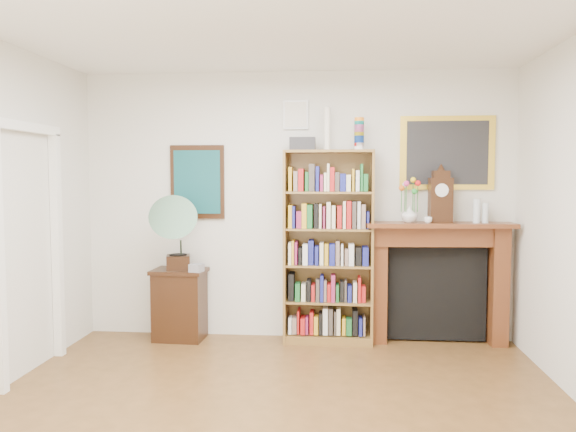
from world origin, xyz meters
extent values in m
cube|color=silver|center=(0.00, 2.50, 1.40)|extent=(4.50, 0.01, 2.80)
cube|color=silver|center=(0.00, -2.50, 1.40)|extent=(4.50, 0.01, 2.80)
cube|color=white|center=(-2.21, 1.67, 1.05)|extent=(0.08, 0.08, 2.10)
cube|color=white|center=(-2.21, 1.20, 2.13)|extent=(0.08, 1.02, 0.08)
cube|color=black|center=(-1.05, 2.48, 1.65)|extent=(0.58, 0.03, 0.78)
cube|color=#114E54|center=(-1.05, 2.46, 1.65)|extent=(0.50, 0.01, 0.67)
cube|color=white|center=(0.00, 2.48, 2.35)|extent=(0.26, 0.03, 0.30)
cube|color=silver|center=(0.00, 2.46, 2.35)|extent=(0.22, 0.01, 0.26)
cube|color=yellow|center=(1.55, 2.48, 1.95)|extent=(0.95, 0.03, 0.75)
cube|color=#262628|center=(1.55, 2.46, 1.95)|extent=(0.82, 0.01, 0.65)
cube|color=brown|center=(-0.09, 2.32, 0.99)|extent=(0.03, 0.32, 1.97)
cube|color=brown|center=(0.79, 2.32, 0.99)|extent=(0.03, 0.32, 1.97)
cube|color=brown|center=(0.35, 2.32, 1.96)|extent=(0.91, 0.34, 0.03)
cube|color=brown|center=(0.35, 2.32, 0.04)|extent=(0.91, 0.34, 0.09)
cube|color=brown|center=(0.35, 2.47, 0.99)|extent=(0.91, 0.04, 1.97)
cube|color=brown|center=(0.35, 2.32, 0.43)|extent=(0.86, 0.32, 0.02)
cube|color=brown|center=(0.35, 2.32, 0.80)|extent=(0.86, 0.32, 0.02)
cube|color=brown|center=(0.35, 2.32, 1.17)|extent=(0.86, 0.32, 0.02)
cube|color=brown|center=(0.35, 2.32, 1.55)|extent=(0.86, 0.32, 0.02)
cube|color=black|center=(-1.20, 2.28, 0.37)|extent=(0.56, 0.42, 0.74)
cube|color=#4A2511|center=(0.86, 2.37, 0.60)|extent=(0.18, 0.23, 1.20)
cube|color=#4A2511|center=(2.06, 2.37, 0.60)|extent=(0.18, 0.23, 1.20)
cube|color=#4A2511|center=(1.46, 2.37, 1.10)|extent=(1.38, 0.29, 0.20)
cube|color=#4A2511|center=(1.46, 2.33, 1.23)|extent=(1.49, 0.43, 0.04)
cube|color=black|center=(1.46, 2.44, 0.50)|extent=(1.00, 0.09, 0.96)
cube|color=black|center=(-1.22, 2.29, 0.82)|extent=(0.29, 0.29, 0.15)
cylinder|color=black|center=(-1.22, 2.29, 0.89)|extent=(0.22, 0.22, 0.01)
cone|color=#2D4230|center=(-1.22, 2.15, 1.22)|extent=(0.61, 0.70, 0.61)
cube|color=#A6A6B2|center=(-0.98, 2.14, 0.78)|extent=(0.15, 0.15, 0.08)
cube|color=black|center=(1.47, 2.34, 1.47)|extent=(0.24, 0.15, 0.45)
cylinder|color=white|center=(1.47, 2.27, 1.57)|extent=(0.13, 0.03, 0.13)
cube|color=black|center=(1.47, 2.34, 1.73)|extent=(0.17, 0.12, 0.08)
imported|color=silver|center=(1.16, 2.32, 1.33)|extent=(0.19, 0.19, 0.17)
imported|color=white|center=(1.34, 2.25, 1.28)|extent=(0.09, 0.09, 0.06)
cylinder|color=silver|center=(1.82, 2.33, 1.37)|extent=(0.07, 0.07, 0.24)
cylinder|color=silver|center=(1.91, 2.34, 1.35)|extent=(0.06, 0.06, 0.20)
camera|label=1|loc=(0.43, -3.39, 1.72)|focal=35.00mm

